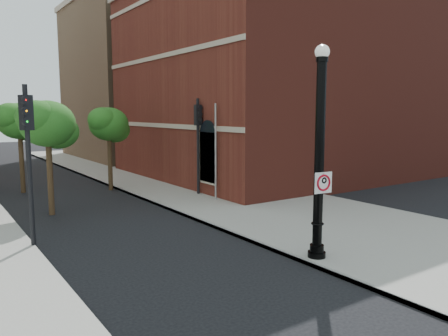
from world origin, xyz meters
TOP-DOWN VIEW (x-y plane):
  - ground at (0.00, 0.00)m, footprint 120.00×120.00m
  - sidewalk_right at (6.00, 10.00)m, footprint 8.00×60.00m
  - curb_edge at (2.05, 10.00)m, footprint 0.10×60.00m
  - brick_wall_building at (16.00, 14.00)m, footprint 22.30×16.30m
  - bg_building_tan_b at (16.00, 30.00)m, footprint 22.00×14.00m
  - lamppost at (2.50, -0.76)m, footprint 0.52×0.52m
  - no_parking_sign at (2.52, -0.91)m, footprint 0.60×0.12m
  - traffic_signal_left at (-4.03, 5.14)m, footprint 0.41×0.45m
  - traffic_signal_right at (4.80, 9.67)m, footprint 0.33×0.41m
  - utility_pole at (4.75, 7.97)m, footprint 0.09×0.09m
  - street_tree_a at (-2.41, 9.66)m, footprint 2.65×2.39m
  - street_tree_b at (-2.45, 15.82)m, footprint 2.65×2.39m
  - street_tree_c at (1.70, 13.91)m, footprint 2.52×2.28m

SIDE VIEW (x-z plane):
  - ground at x=0.00m, z-range 0.00..0.00m
  - sidewalk_right at x=6.00m, z-range 0.00..0.12m
  - curb_edge at x=2.05m, z-range 0.00..0.14m
  - no_parking_sign at x=2.52m, z-range 2.03..2.63m
  - utility_pole at x=4.75m, z-range 0.00..4.70m
  - lamppost at x=2.50m, z-range -0.23..5.90m
  - traffic_signal_right at x=4.80m, z-range 0.86..5.83m
  - traffic_signal_left at x=-4.03m, z-range 0.89..6.02m
  - street_tree_c at x=1.70m, z-range 1.31..5.86m
  - street_tree_b at x=-2.45m, z-range 1.37..6.15m
  - street_tree_a at x=-2.41m, z-range 1.38..6.15m
  - brick_wall_building at x=16.00m, z-range 0.01..12.51m
  - bg_building_tan_b at x=16.00m, z-range 0.00..14.00m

